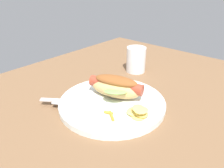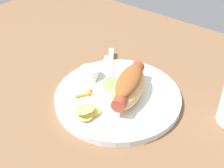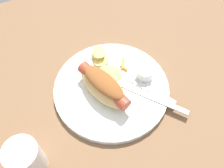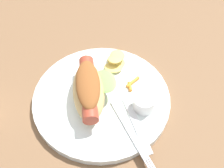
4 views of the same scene
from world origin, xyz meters
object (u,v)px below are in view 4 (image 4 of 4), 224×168
Objects in this scene: hot_dog at (89,89)px; chips_pile at (116,61)px; carrot_garnish at (132,84)px; sauce_ramekin at (144,103)px; knife at (137,125)px; plate at (101,99)px; fork at (132,134)px.

chips_pile is at bearing 143.62° from hot_dog.
chips_pile is 1.50× the size of carrot_garnish.
knife is (-0.76, -4.51, -1.32)cm from sauce_ramekin.
knife is (8.13, -5.35, 0.98)cm from plate.
fork is (9.75, -6.76, -2.93)cm from hot_dog.
fork is (-1.48, -6.59, -1.30)cm from sauce_ramekin.
plate is 7.25cm from carrot_garnish.
carrot_garnish is (8.00, 5.03, -2.78)cm from hot_dog.
hot_dog is at bearing -142.55° from knife.
knife is (0.72, 2.08, -0.02)cm from fork.
chips_pile is at bearing 163.96° from fork.
plate is 1.83× the size of hot_dog.
knife is at bearing 49.20° from hot_dog.
fork is at bearing -47.48° from knife.
sauce_ramekin is at bearing 141.92° from knife.
chips_pile reaches higher than fork.
hot_dog is 9.85cm from carrot_garnish.
sauce_ramekin is 6.23cm from carrot_garnish.
chips_pile is (-6.13, 16.87, 0.91)cm from fork.
knife is at bearing -99.62° from sauce_ramekin.
fork is 2.20cm from knife.
plate is 4.62cm from hot_dog.
chips_pile is (-7.61, 10.29, -0.39)cm from sauce_ramekin.
knife is at bearing 124.97° from fork.
sauce_ramekin is 0.69× the size of chips_pile.
chips_pile is at bearing 126.49° from sauce_ramekin.
sauce_ramekin is 0.30× the size of fork.
plate is 9.23cm from sauce_ramekin.
sauce_ramekin reaches higher than knife.
fork is 11.92cm from carrot_garnish.
fork is 3.45× the size of carrot_garnish.
fork is at bearing -45.03° from plate.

